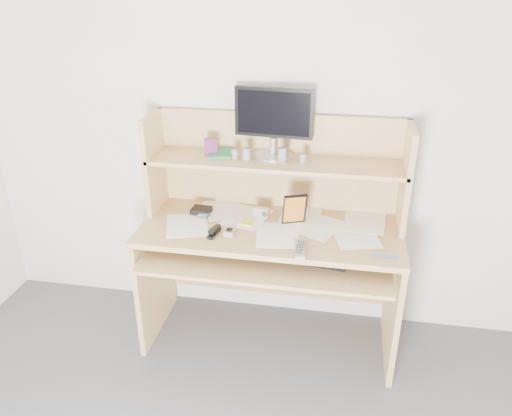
% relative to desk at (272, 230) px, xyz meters
% --- Properties ---
extents(back_wall, '(3.60, 0.04, 2.50)m').
position_rel_desk_xyz_m(back_wall, '(0.00, 0.24, 0.56)').
color(back_wall, silver).
rests_on(back_wall, floor).
extents(desk, '(1.40, 0.70, 1.30)m').
position_rel_desk_xyz_m(desk, '(0.00, 0.00, 0.00)').
color(desk, tan).
rests_on(desk, floor).
extents(paper_clutter, '(1.32, 0.54, 0.01)m').
position_rel_desk_xyz_m(paper_clutter, '(0.00, -0.08, 0.06)').
color(paper_clutter, white).
rests_on(paper_clutter, desk).
extents(keyboard, '(0.53, 0.26, 0.04)m').
position_rel_desk_xyz_m(keyboard, '(0.17, -0.17, -0.03)').
color(keyboard, black).
rests_on(keyboard, desk).
extents(tv_remote, '(0.07, 0.18, 0.02)m').
position_rel_desk_xyz_m(tv_remote, '(0.18, -0.31, 0.07)').
color(tv_remote, gray).
rests_on(tv_remote, paper_clutter).
extents(flip_phone, '(0.05, 0.10, 0.03)m').
position_rel_desk_xyz_m(flip_phone, '(-0.20, -0.18, 0.07)').
color(flip_phone, silver).
rests_on(flip_phone, paper_clutter).
extents(stapler, '(0.05, 0.12, 0.04)m').
position_rel_desk_xyz_m(stapler, '(-0.28, -0.21, 0.08)').
color(stapler, black).
rests_on(stapler, paper_clutter).
extents(wallet, '(0.11, 0.09, 0.03)m').
position_rel_desk_xyz_m(wallet, '(-0.41, 0.02, 0.08)').
color(wallet, black).
rests_on(wallet, paper_clutter).
extents(sticky_note_pad, '(0.09, 0.09, 0.01)m').
position_rel_desk_xyz_m(sticky_note_pad, '(-0.13, -0.05, 0.06)').
color(sticky_note_pad, gold).
rests_on(sticky_note_pad, desk).
extents(digital_camera, '(0.09, 0.04, 0.05)m').
position_rel_desk_xyz_m(digital_camera, '(-0.07, 0.03, 0.09)').
color(digital_camera, '#BCBCBF').
rests_on(digital_camera, paper_clutter).
extents(game_case, '(0.12, 0.06, 0.18)m').
position_rel_desk_xyz_m(game_case, '(0.12, -0.03, 0.15)').
color(game_case, black).
rests_on(game_case, paper_clutter).
extents(blue_pen, '(0.14, 0.01, 0.01)m').
position_rel_desk_xyz_m(blue_pen, '(0.59, -0.29, 0.07)').
color(blue_pen, blue).
rests_on(blue_pen, paper_clutter).
extents(card_box, '(0.07, 0.03, 0.10)m').
position_rel_desk_xyz_m(card_box, '(-0.36, 0.08, 0.43)').
color(card_box, maroon).
rests_on(card_box, desk).
extents(shelf_book, '(0.15, 0.19, 0.02)m').
position_rel_desk_xyz_m(shelf_book, '(-0.31, 0.10, 0.40)').
color(shelf_book, '#327F55').
rests_on(shelf_book, desk).
extents(chip_stack_a, '(0.04, 0.04, 0.05)m').
position_rel_desk_xyz_m(chip_stack_a, '(-0.22, 0.05, 0.41)').
color(chip_stack_a, black).
rests_on(chip_stack_a, desk).
extents(chip_stack_b, '(0.05, 0.05, 0.07)m').
position_rel_desk_xyz_m(chip_stack_b, '(-0.15, 0.04, 0.42)').
color(chip_stack_b, white).
rests_on(chip_stack_b, desk).
extents(chip_stack_c, '(0.04, 0.04, 0.05)m').
position_rel_desk_xyz_m(chip_stack_c, '(0.15, 0.06, 0.41)').
color(chip_stack_c, black).
rests_on(chip_stack_c, desk).
extents(chip_stack_d, '(0.05, 0.05, 0.08)m').
position_rel_desk_xyz_m(chip_stack_d, '(0.04, 0.04, 0.43)').
color(chip_stack_d, white).
rests_on(chip_stack_d, desk).
extents(monitor, '(0.43, 0.21, 0.37)m').
position_rel_desk_xyz_m(monitor, '(-0.02, 0.15, 0.58)').
color(monitor, silver).
rests_on(monitor, desk).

